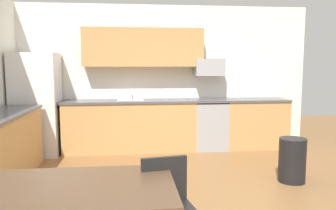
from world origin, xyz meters
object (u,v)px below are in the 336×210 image
at_px(dining_table, 76,194).
at_px(trash_bin, 292,160).
at_px(chair_near_table, 168,203).
at_px(oven_range, 209,125).
at_px(microwave, 209,67).
at_px(refrigerator, 37,104).

distance_m(dining_table, trash_bin, 3.23).
relative_size(chair_near_table, trash_bin, 1.42).
bearing_deg(chair_near_table, trash_bin, 42.38).
distance_m(oven_range, trash_bin, 2.06).
bearing_deg(trash_bin, dining_table, -143.20).
xyz_separation_m(microwave, dining_table, (-1.87, -3.95, -0.85)).
distance_m(refrigerator, dining_table, 3.98).
distance_m(oven_range, chair_near_table, 3.85).
xyz_separation_m(refrigerator, dining_table, (1.24, -3.77, -0.21)).
bearing_deg(microwave, oven_range, -90.00).
bearing_deg(oven_range, chair_near_table, -108.08).
height_order(dining_table, chair_near_table, chair_near_table).
height_order(oven_range, dining_table, oven_range).
height_order(microwave, dining_table, microwave).
bearing_deg(microwave, dining_table, -115.30).
relative_size(microwave, dining_table, 0.39).
height_order(refrigerator, microwave, refrigerator).
height_order(refrigerator, oven_range, refrigerator).
xyz_separation_m(oven_range, dining_table, (-1.87, -3.85, 0.23)).
xyz_separation_m(microwave, chair_near_table, (-1.19, -3.76, -1.03)).
relative_size(refrigerator, dining_table, 1.28).
distance_m(microwave, chair_near_table, 4.08).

